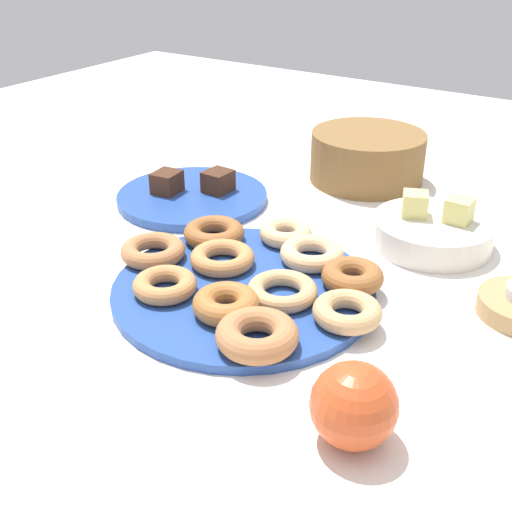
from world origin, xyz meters
name	(u,v)px	position (x,y,z in m)	size (l,w,h in m)	color
ground_plane	(244,293)	(0.00, 0.00, 0.00)	(2.40, 2.40, 0.00)	white
donut_plate	(243,289)	(0.00, 0.00, 0.01)	(0.34, 0.34, 0.01)	#284C9E
donut_0	(165,285)	(-0.07, -0.07, 0.02)	(0.08, 0.08, 0.02)	#C6844C
donut_1	(222,258)	(-0.05, 0.03, 0.02)	(0.09, 0.09, 0.02)	#C6844C
donut_2	(257,335)	(0.09, -0.10, 0.03)	(0.09, 0.09, 0.03)	#B27547
donut_3	(281,291)	(0.06, 0.00, 0.02)	(0.09, 0.09, 0.02)	tan
donut_4	(286,233)	(-0.02, 0.14, 0.03)	(0.08, 0.08, 0.03)	#EABC84
donut_5	(153,251)	(-0.15, -0.01, 0.02)	(0.09, 0.09, 0.02)	#B27547
donut_6	(214,233)	(-0.11, 0.08, 0.03)	(0.09, 0.09, 0.03)	#995B2D
donut_7	(352,276)	(0.12, 0.08, 0.03)	(0.08, 0.08, 0.03)	#995B2D
donut_8	(347,312)	(0.15, 0.00, 0.02)	(0.08, 0.08, 0.02)	tan
donut_9	(312,253)	(0.04, 0.11, 0.02)	(0.09, 0.09, 0.02)	#EABC84
donut_10	(226,304)	(0.02, -0.07, 0.03)	(0.08, 0.08, 0.03)	#AD6B33
cake_plate	(192,197)	(-0.25, 0.21, 0.01)	(0.26, 0.26, 0.02)	#284C9E
brownie_near	(167,182)	(-0.29, 0.19, 0.03)	(0.04, 0.05, 0.04)	#472819
brownie_far	(218,181)	(-0.21, 0.24, 0.03)	(0.04, 0.05, 0.04)	#472819
basket	(367,157)	(-0.04, 0.46, 0.05)	(0.21, 0.21, 0.09)	brown
fruit_bowl	(432,233)	(0.16, 0.27, 0.02)	(0.18, 0.18, 0.04)	silver
melon_chunk_left	(415,204)	(0.13, 0.27, 0.06)	(0.04, 0.04, 0.04)	#DBD67A
melon_chunk_right	(459,210)	(0.19, 0.28, 0.06)	(0.04, 0.04, 0.04)	#DBD67A
apple	(354,405)	(0.24, -0.16, 0.04)	(0.08, 0.08, 0.08)	#CC4C23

